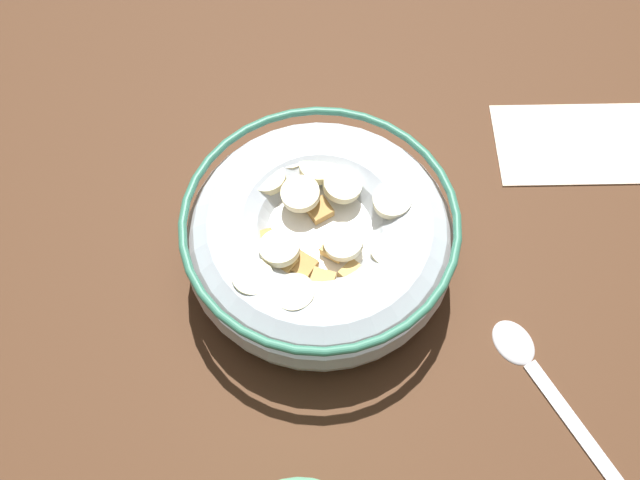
# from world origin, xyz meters

# --- Properties ---
(ground_plane) EXTENTS (1.19, 1.19, 0.02)m
(ground_plane) POSITION_xyz_m (0.00, 0.00, -0.01)
(ground_plane) COLOR #472B19
(cereal_bowl) EXTENTS (0.19, 0.19, 0.06)m
(cereal_bowl) POSITION_xyz_m (0.00, 0.00, 0.03)
(cereal_bowl) COLOR #B2BCC6
(cereal_bowl) RESTS_ON ground_plane
(spoon) EXTENTS (0.08, 0.13, 0.01)m
(spoon) POSITION_xyz_m (-0.15, 0.09, 0.00)
(spoon) COLOR silver
(spoon) RESTS_ON ground_plane
(folded_napkin) EXTENTS (0.14, 0.08, 0.00)m
(folded_napkin) POSITION_xyz_m (-0.22, -0.10, 0.00)
(folded_napkin) COLOR beige
(folded_napkin) RESTS_ON ground_plane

